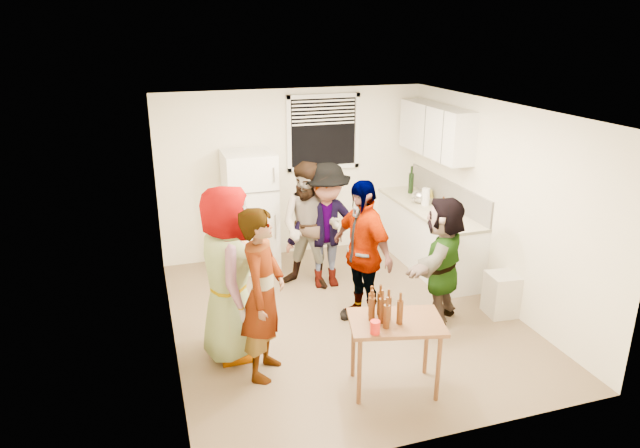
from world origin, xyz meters
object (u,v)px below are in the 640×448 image
object	(u,v)px
guest_stripe	(266,372)
guest_back_right	(326,285)
blue_cup	(436,223)
guest_grey	(232,354)
wine_bottle	(410,193)
beer_bottle_counter	(442,219)
trash_bin	(502,295)
beer_bottle_table	(382,322)
serving_table	(393,387)
guest_black	(360,319)
guest_back_left	(311,286)
red_cup	(375,333)
kettle	(420,203)
guest_orange	(438,319)
refrigerator	(250,211)

from	to	relation	value
guest_stripe	guest_back_right	world-z (taller)	guest_back_right
blue_cup	guest_stripe	world-z (taller)	blue_cup
guest_grey	guest_stripe	world-z (taller)	guest_grey
wine_bottle	guest_grey	distance (m)	4.00
blue_cup	guest_grey	size ratio (longest dim) A/B	0.06
beer_bottle_counter	trash_bin	xyz separation A→B (m)	(0.26, -1.09, -0.65)
beer_bottle_table	guest_grey	bearing A→B (deg)	139.61
serving_table	guest_black	distance (m)	1.39
guest_back_left	guest_back_right	bearing A→B (deg)	27.78
red_cup	guest_back_left	xyz separation A→B (m)	(0.17, 2.59, -0.74)
beer_bottle_counter	guest_grey	world-z (taller)	beer_bottle_counter
kettle	guest_back_right	bearing A→B (deg)	170.52
red_cup	guest_grey	bearing A→B (deg)	132.28
guest_grey	guest_orange	xyz separation A→B (m)	(2.49, 0.00, 0.00)
refrigerator	guest_grey	world-z (taller)	refrigerator
guest_stripe	guest_back_left	size ratio (longest dim) A/B	1.03
guest_stripe	guest_black	bearing A→B (deg)	-32.63
guest_back_right	guest_back_left	bearing A→B (deg)	179.00
kettle	serving_table	distance (m)	3.40
refrigerator	blue_cup	distance (m)	2.60
refrigerator	guest_orange	xyz separation A→B (m)	(1.81, -2.27, -0.85)
guest_stripe	guest_black	world-z (taller)	guest_black
refrigerator	blue_cup	size ratio (longest dim) A/B	15.34
guest_stripe	guest_back_right	xyz separation A→B (m)	(1.24, 1.77, 0.00)
refrigerator	red_cup	size ratio (longest dim) A/B	13.97
trash_bin	wine_bottle	bearing A→B (deg)	92.65
trash_bin	guest_grey	bearing A→B (deg)	178.31
refrigerator	guest_stripe	bearing A→B (deg)	-98.52
guest_grey	beer_bottle_counter	bearing A→B (deg)	-69.22
wine_bottle	blue_cup	distance (m)	1.41
red_cup	blue_cup	bearing A→B (deg)	50.39
red_cup	guest_back_right	size ratio (longest dim) A/B	0.07
serving_table	trash_bin	bearing A→B (deg)	27.45
red_cup	guest_grey	size ratio (longest dim) A/B	0.06
red_cup	guest_orange	bearing A→B (deg)	42.03
refrigerator	guest_grey	size ratio (longest dim) A/B	0.90
kettle	beer_bottle_counter	bearing A→B (deg)	-117.91
beer_bottle_counter	red_cup	distance (m)	2.94
refrigerator	guest_back_left	bearing A→B (deg)	-56.13
beer_bottle_counter	guest_orange	distance (m)	1.44
serving_table	kettle	bearing A→B (deg)	59.25
kettle	trash_bin	size ratio (longest dim) A/B	0.50
guest_orange	wine_bottle	bearing A→B (deg)	-152.28
guest_black	trash_bin	bearing A→B (deg)	61.14
beer_bottle_counter	beer_bottle_table	size ratio (longest dim) A/B	0.94
guest_back_left	guest_black	size ratio (longest dim) A/B	0.98
guest_orange	beer_bottle_counter	bearing A→B (deg)	-163.71
refrigerator	wine_bottle	world-z (taller)	refrigerator
refrigerator	guest_stripe	size ratio (longest dim) A/B	0.96
beer_bottle_table	guest_back_left	world-z (taller)	beer_bottle_table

